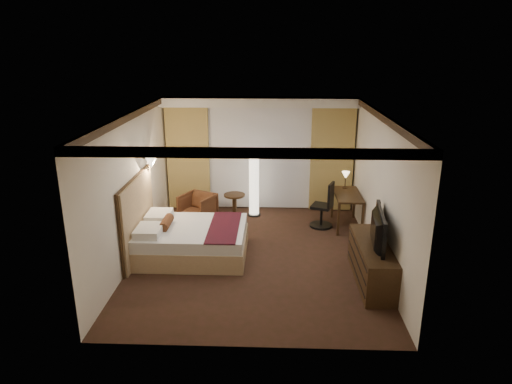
{
  "coord_description": "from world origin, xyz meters",
  "views": [
    {
      "loc": [
        0.32,
        -7.88,
        3.85
      ],
      "look_at": [
        0.0,
        0.4,
        1.15
      ],
      "focal_mm": 32.0,
      "sensor_mm": 36.0,
      "label": 1
    }
  ],
  "objects_px": {
    "armchair": "(198,206)",
    "television": "(373,225)",
    "office_chair": "(322,205)",
    "side_table": "(235,205)",
    "desk": "(347,210)",
    "dresser": "(372,263)",
    "floor_lamp": "(254,186)",
    "bed": "(193,241)"
  },
  "relations": [
    {
      "from": "desk",
      "to": "side_table",
      "type": "bearing_deg",
      "value": 168.58
    },
    {
      "from": "bed",
      "to": "floor_lamp",
      "type": "xyz_separation_m",
      "value": [
        1.07,
        2.18,
        0.42
      ]
    },
    {
      "from": "bed",
      "to": "television",
      "type": "bearing_deg",
      "value": -15.57
    },
    {
      "from": "side_table",
      "to": "desk",
      "type": "relative_size",
      "value": 0.47
    },
    {
      "from": "office_chair",
      "to": "side_table",
      "type": "bearing_deg",
      "value": -174.33
    },
    {
      "from": "desk",
      "to": "dresser",
      "type": "height_order",
      "value": "desk"
    },
    {
      "from": "side_table",
      "to": "bed",
      "type": "bearing_deg",
      "value": -106.56
    },
    {
      "from": "office_chair",
      "to": "dresser",
      "type": "xyz_separation_m",
      "value": [
        0.61,
        -2.41,
        -0.17
      ]
    },
    {
      "from": "side_table",
      "to": "floor_lamp",
      "type": "relative_size",
      "value": 0.38
    },
    {
      "from": "desk",
      "to": "television",
      "type": "relative_size",
      "value": 0.98
    },
    {
      "from": "armchair",
      "to": "office_chair",
      "type": "relative_size",
      "value": 0.68
    },
    {
      "from": "armchair",
      "to": "side_table",
      "type": "distance_m",
      "value": 0.88
    },
    {
      "from": "armchair",
      "to": "dresser",
      "type": "height_order",
      "value": "armchair"
    },
    {
      "from": "armchair",
      "to": "television",
      "type": "relative_size",
      "value": 0.6
    },
    {
      "from": "side_table",
      "to": "office_chair",
      "type": "relative_size",
      "value": 0.52
    },
    {
      "from": "desk",
      "to": "office_chair",
      "type": "distance_m",
      "value": 0.58
    },
    {
      "from": "office_chair",
      "to": "desk",
      "type": "bearing_deg",
      "value": 26.71
    },
    {
      "from": "bed",
      "to": "side_table",
      "type": "bearing_deg",
      "value": 73.44
    },
    {
      "from": "bed",
      "to": "desk",
      "type": "relative_size",
      "value": 1.75
    },
    {
      "from": "floor_lamp",
      "to": "office_chair",
      "type": "relative_size",
      "value": 1.4
    },
    {
      "from": "side_table",
      "to": "floor_lamp",
      "type": "xyz_separation_m",
      "value": [
        0.45,
        0.09,
        0.45
      ]
    },
    {
      "from": "bed",
      "to": "floor_lamp",
      "type": "distance_m",
      "value": 2.46
    },
    {
      "from": "desk",
      "to": "floor_lamp",
      "type": "bearing_deg",
      "value": 163.89
    },
    {
      "from": "armchair",
      "to": "floor_lamp",
      "type": "distance_m",
      "value": 1.38
    },
    {
      "from": "armchair",
      "to": "television",
      "type": "bearing_deg",
      "value": -11.58
    },
    {
      "from": "desk",
      "to": "television",
      "type": "distance_m",
      "value": 2.54
    },
    {
      "from": "side_table",
      "to": "desk",
      "type": "xyz_separation_m",
      "value": [
        2.51,
        -0.51,
        0.11
      ]
    },
    {
      "from": "side_table",
      "to": "office_chair",
      "type": "bearing_deg",
      "value": -15.91
    },
    {
      "from": "armchair",
      "to": "office_chair",
      "type": "xyz_separation_m",
      "value": [
        2.77,
        -0.23,
        0.16
      ]
    },
    {
      "from": "office_chair",
      "to": "television",
      "type": "height_order",
      "value": "television"
    },
    {
      "from": "side_table",
      "to": "dresser",
      "type": "relative_size",
      "value": 0.31
    },
    {
      "from": "floor_lamp",
      "to": "dresser",
      "type": "xyz_separation_m",
      "value": [
        2.11,
        -3.06,
        -0.38
      ]
    },
    {
      "from": "bed",
      "to": "floor_lamp",
      "type": "bearing_deg",
      "value": 63.82
    },
    {
      "from": "armchair",
      "to": "floor_lamp",
      "type": "relative_size",
      "value": 0.49
    },
    {
      "from": "desk",
      "to": "dresser",
      "type": "xyz_separation_m",
      "value": [
        0.05,
        -2.46,
        -0.03
      ]
    },
    {
      "from": "floor_lamp",
      "to": "bed",
      "type": "bearing_deg",
      "value": -116.18
    },
    {
      "from": "side_table",
      "to": "desk",
      "type": "distance_m",
      "value": 2.57
    },
    {
      "from": "television",
      "to": "bed",
      "type": "bearing_deg",
      "value": 80.97
    },
    {
      "from": "armchair",
      "to": "office_chair",
      "type": "bearing_deg",
      "value": 21.93
    },
    {
      "from": "office_chair",
      "to": "television",
      "type": "distance_m",
      "value": 2.53
    },
    {
      "from": "office_chair",
      "to": "bed",
      "type": "bearing_deg",
      "value": -127.7
    },
    {
      "from": "armchair",
      "to": "office_chair",
      "type": "height_order",
      "value": "office_chair"
    }
  ]
}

